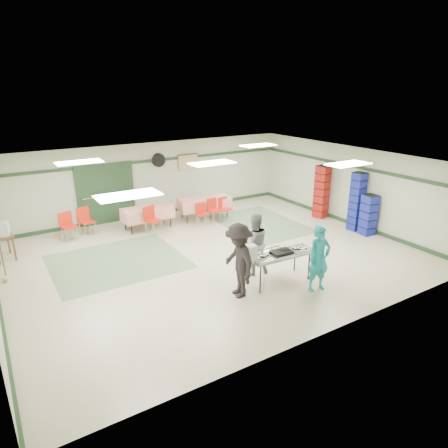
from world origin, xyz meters
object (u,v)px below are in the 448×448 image
serving_table (279,255)px  chair_c (224,206)px  chair_loose_a (85,218)px  chair_b (201,212)px  chair_loose_b (67,223)px  volunteer_dark (239,261)px  crate_stack_blue_a (357,202)px  printer_table (1,238)px  dining_table_b (148,213)px  broom (2,256)px  volunteer_teal (319,259)px  chair_d (151,217)px  volunteer_grey (254,244)px  crate_stack_red (322,192)px  crate_stack_blue_b (369,215)px  dining_table_a (205,203)px  chair_a (213,208)px  office_printer (0,229)px

serving_table → chair_c: (1.38, 4.80, -0.20)m
chair_c → chair_loose_a: chair_loose_a is taller
chair_b → chair_loose_b: 4.37m
volunteer_dark → chair_b: (1.65, 4.84, -0.41)m
crate_stack_blue_a → printer_table: crate_stack_blue_a is taller
dining_table_b → broom: bearing=-161.0°
volunteer_teal → chair_d: bearing=117.0°
volunteer_grey → chair_c: size_ratio=1.94×
chair_b → chair_c: size_ratio=0.92×
volunteer_dark → crate_stack_red: 6.67m
crate_stack_blue_a → broom: (-10.38, 2.06, -0.33)m
chair_d → chair_loose_b: size_ratio=1.02×
chair_loose_b → volunteer_dark: bearing=-78.9°
serving_table → volunteer_dark: 1.25m
crate_stack_blue_b → chair_loose_a: bearing=148.7°
crate_stack_blue_b → printer_table: (-10.30, 4.06, -0.04)m
dining_table_a → chair_loose_a: bearing=-177.6°
dining_table_a → dining_table_b: size_ratio=1.15×
crate_stack_blue_b → serving_table: bearing=-166.8°
dining_table_a → chair_b: size_ratio=2.54×
volunteer_teal → crate_stack_red: bearing=52.7°
chair_loose_b → dining_table_a: bearing=-17.1°
chair_d → crate_stack_red: 6.22m
chair_loose_b → crate_stack_blue_b: (8.44, -4.58, 0.10)m
volunteer_grey → dining_table_b: 4.78m
serving_table → chair_d: bearing=108.7°
volunteer_grey → broom: bearing=-15.6°
crate_stack_red → chair_b: bearing=159.3°
chair_c → crate_stack_blue_a: (3.21, -3.20, 0.47)m
serving_table → chair_b: bearing=87.3°
chair_a → chair_loose_a: bearing=162.3°
dining_table_b → chair_a: bearing=-16.1°
chair_loose_a → crate_stack_red: (7.86, -2.64, 0.40)m
chair_loose_b → crate_stack_blue_b: bearing=-42.1°
serving_table → crate_stack_blue_b: crate_stack_blue_b is taller
chair_loose_a → crate_stack_blue_b: (7.86, -4.78, 0.10)m
chair_b → chair_d: (-1.83, 0.01, 0.11)m
chair_a → office_printer: office_printer is taller
dining_table_b → chair_c: chair_c is taller
chair_b → chair_loose_b: size_ratio=0.84×
dining_table_a → dining_table_b: same height
crate_stack_red → chair_loose_a: bearing=161.4°
volunteer_teal → chair_loose_a: bearing=127.6°
volunteer_dark → chair_d: size_ratio=1.87×
chair_a → crate_stack_red: (3.67, -1.58, 0.44)m
volunteer_dark → broom: 5.89m
chair_loose_a → crate_stack_blue_b: crate_stack_blue_b is taller
dining_table_a → crate_stack_blue_a: crate_stack_blue_a is taller
serving_table → dining_table_b: dining_table_b is taller
volunteer_grey → crate_stack_red: bearing=-140.3°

